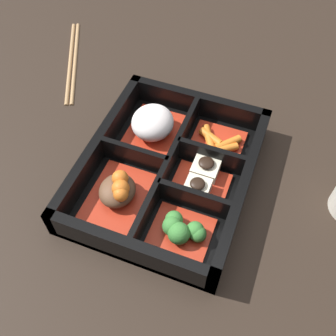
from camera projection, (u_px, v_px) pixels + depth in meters
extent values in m
plane|color=black|center=(168.00, 178.00, 0.58)|extent=(3.00, 3.00, 0.00)
cube|color=black|center=(168.00, 176.00, 0.58)|extent=(0.29, 0.23, 0.01)
cube|color=black|center=(242.00, 191.00, 0.54)|extent=(0.29, 0.01, 0.05)
cube|color=black|center=(100.00, 147.00, 0.59)|extent=(0.29, 0.01, 0.05)
cube|color=black|center=(129.00, 250.00, 0.49)|extent=(0.01, 0.23, 0.05)
cube|color=black|center=(198.00, 106.00, 0.64)|extent=(0.01, 0.23, 0.05)
cube|color=black|center=(169.00, 168.00, 0.56)|extent=(0.26, 0.01, 0.05)
cube|color=black|center=(193.00, 201.00, 0.53)|extent=(0.01, 0.10, 0.05)
cube|color=black|center=(210.00, 158.00, 0.57)|extent=(0.01, 0.10, 0.05)
cube|color=black|center=(136.00, 158.00, 0.57)|extent=(0.01, 0.10, 0.05)
cube|color=#B22D19|center=(119.00, 197.00, 0.55)|extent=(0.11, 0.08, 0.01)
ellipsoid|color=brown|center=(117.00, 190.00, 0.53)|extent=(0.06, 0.05, 0.03)
sphere|color=#D1661E|center=(120.00, 178.00, 0.52)|extent=(0.02, 0.02, 0.02)
sphere|color=#D1661E|center=(121.00, 194.00, 0.51)|extent=(0.02, 0.02, 0.02)
sphere|color=#D1661E|center=(121.00, 189.00, 0.51)|extent=(0.02, 0.02, 0.02)
cube|color=#B22D19|center=(153.00, 133.00, 0.62)|extent=(0.11, 0.08, 0.01)
ellipsoid|color=silver|center=(153.00, 123.00, 0.60)|extent=(0.07, 0.06, 0.05)
cube|color=#B22D19|center=(181.00, 232.00, 0.52)|extent=(0.07, 0.08, 0.01)
sphere|color=#387A33|center=(179.00, 233.00, 0.50)|extent=(0.03, 0.03, 0.03)
sphere|color=#387A33|center=(195.00, 230.00, 0.50)|extent=(0.02, 0.02, 0.02)
sphere|color=#387A33|center=(174.00, 220.00, 0.51)|extent=(0.02, 0.02, 0.02)
sphere|color=#387A33|center=(198.00, 234.00, 0.50)|extent=(0.02, 0.02, 0.02)
sphere|color=#387A33|center=(172.00, 226.00, 0.50)|extent=(0.03, 0.03, 0.03)
cube|color=#B22D19|center=(201.00, 183.00, 0.56)|extent=(0.06, 0.08, 0.01)
cube|color=beige|center=(197.00, 189.00, 0.54)|extent=(0.04, 0.03, 0.02)
ellipsoid|color=black|center=(198.00, 184.00, 0.53)|extent=(0.02, 0.02, 0.01)
cube|color=beige|center=(206.00, 168.00, 0.56)|extent=(0.04, 0.04, 0.02)
ellipsoid|color=black|center=(206.00, 163.00, 0.55)|extent=(0.02, 0.02, 0.01)
cube|color=#B22D19|center=(217.00, 142.00, 0.61)|extent=(0.07, 0.08, 0.01)
cylinder|color=orange|center=(227.00, 148.00, 0.59)|extent=(0.03, 0.03, 0.01)
cylinder|color=orange|center=(228.00, 144.00, 0.59)|extent=(0.04, 0.04, 0.01)
cylinder|color=orange|center=(209.00, 138.00, 0.60)|extent=(0.05, 0.03, 0.01)
cylinder|color=orange|center=(211.00, 137.00, 0.60)|extent=(0.03, 0.04, 0.01)
cylinder|color=#A87F51|center=(70.00, 60.00, 0.74)|extent=(0.21, 0.11, 0.01)
cylinder|color=#A87F51|center=(75.00, 60.00, 0.74)|extent=(0.21, 0.11, 0.01)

